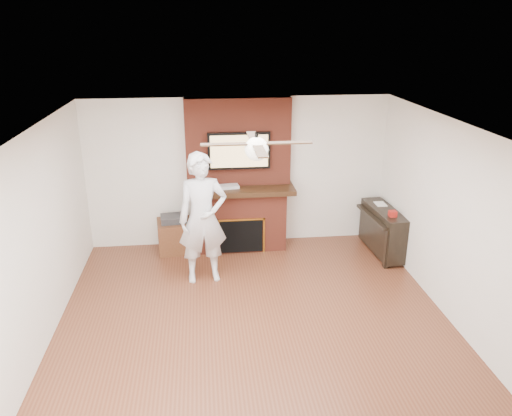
{
  "coord_description": "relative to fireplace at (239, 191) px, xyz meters",
  "views": [
    {
      "loc": [
        -0.59,
        -5.25,
        3.62
      ],
      "look_at": [
        0.09,
        0.9,
        1.3
      ],
      "focal_mm": 35.0,
      "sensor_mm": 36.0,
      "label": 1
    }
  ],
  "objects": [
    {
      "name": "fireplace",
      "position": [
        0.0,
        0.0,
        0.0
      ],
      "size": [
        1.78,
        0.64,
        2.5
      ],
      "color": "maroon",
      "rests_on": "ground"
    },
    {
      "name": "person",
      "position": [
        -0.62,
        -1.12,
        -0.03
      ],
      "size": [
        0.76,
        0.56,
        1.93
      ],
      "primitive_type": "imported",
      "rotation": [
        0.0,
        0.0,
        0.13
      ],
      "color": "silver",
      "rests_on": "ground"
    },
    {
      "name": "candle_green",
      "position": [
        0.03,
        -0.24,
        -0.94
      ],
      "size": [
        0.07,
        0.07,
        0.1
      ],
      "primitive_type": "cylinder",
      "color": "#347D32",
      "rests_on": "ground"
    },
    {
      "name": "candle_blue",
      "position": [
        0.18,
        -0.22,
        -0.96
      ],
      "size": [
        0.06,
        0.06,
        0.08
      ],
      "primitive_type": "cylinder",
      "color": "#33519B",
      "rests_on": "ground"
    },
    {
      "name": "tv",
      "position": [
        0.0,
        -0.05,
        0.68
      ],
      "size": [
        1.0,
        0.08,
        0.6
      ],
      "color": "black",
      "rests_on": "fireplace"
    },
    {
      "name": "room_shell",
      "position": [
        0.0,
        -2.55,
        0.25
      ],
      "size": [
        5.36,
        5.86,
        2.86
      ],
      "color": "#562A19",
      "rests_on": "ground"
    },
    {
      "name": "piano",
      "position": [
        2.31,
        -0.55,
        -0.58
      ],
      "size": [
        0.51,
        1.2,
        0.86
      ],
      "rotation": [
        0.0,
        0.0,
        0.07
      ],
      "color": "black",
      "rests_on": "ground"
    },
    {
      "name": "side_table",
      "position": [
        -1.1,
        -0.07,
        -0.71
      ],
      "size": [
        0.59,
        0.59,
        0.62
      ],
      "rotation": [
        0.0,
        0.0,
        0.11
      ],
      "color": "#512B17",
      "rests_on": "ground"
    },
    {
      "name": "candle_orange",
      "position": [
        -0.06,
        -0.24,
        -0.94
      ],
      "size": [
        0.07,
        0.07,
        0.12
      ],
      "primitive_type": "cylinder",
      "color": "#C23B16",
      "rests_on": "ground"
    },
    {
      "name": "cable_box",
      "position": [
        -0.18,
        -0.1,
        0.11
      ],
      "size": [
        0.35,
        0.23,
        0.05
      ],
      "primitive_type": "cube",
      "rotation": [
        0.0,
        0.0,
        0.14
      ],
      "color": "silver",
      "rests_on": "fireplace"
    },
    {
      "name": "ceiling_fan",
      "position": [
        -0.0,
        -2.55,
        1.34
      ],
      "size": [
        1.21,
        1.21,
        0.31
      ],
      "color": "black",
      "rests_on": "room_shell"
    }
  ]
}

